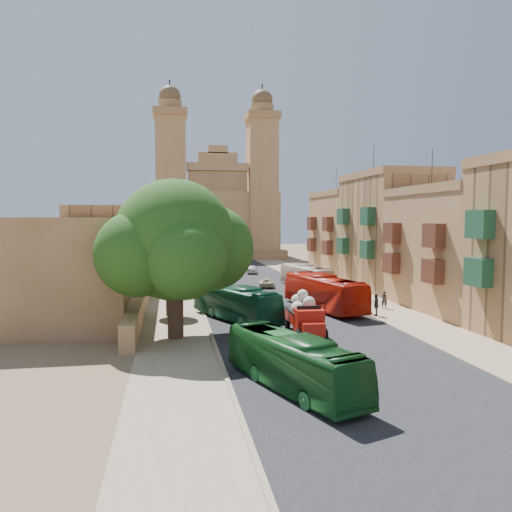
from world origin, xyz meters
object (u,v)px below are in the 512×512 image
object	(u,v)px
street_tree_d	(169,253)
pedestrian_a	(384,300)
street_tree_c	(169,258)
car_cream	(266,283)
olive_pickup	(313,282)
car_white_b	(252,269)
street_tree_a	(168,278)
car_white_a	(226,280)
bus_red_east	(324,292)
church	(215,213)
pedestrian_c	(376,305)
red_truck	(305,315)
car_blue_b	(213,262)
car_dkblue	(204,271)
ficus_tree	(176,244)
bus_green_south	(292,362)
bus_green_north	(236,303)
street_tree_b	(169,265)
car_blue_a	(230,290)
bus_cream_east	(306,276)

from	to	relation	value
street_tree_d	pedestrian_a	distance (m)	40.88
street_tree_c	car_cream	bearing A→B (deg)	-32.86
olive_pickup	car_white_b	size ratio (longest dim) A/B	1.30
street_tree_a	car_white_a	xyz separation A→B (m)	(7.13, 19.46, -2.64)
bus_red_east	car_cream	bearing A→B (deg)	-93.16
church	pedestrian_c	world-z (taller)	church
red_truck	street_tree_d	bearing A→B (deg)	102.31
bus_red_east	pedestrian_c	bearing A→B (deg)	122.21
street_tree_d	olive_pickup	bearing A→B (deg)	-54.46
car_blue_b	car_dkblue	bearing A→B (deg)	-99.81
ficus_tree	car_blue_b	bearing A→B (deg)	82.52
bus_red_east	bus_green_south	bearing A→B (deg)	57.04
bus_green_south	pedestrian_c	bearing A→B (deg)	35.53
pedestrian_c	olive_pickup	bearing A→B (deg)	-158.32
bus_green_south	pedestrian_a	bearing A→B (deg)	35.62
church	car_white_a	size ratio (longest dim) A/B	9.88
street_tree_a	car_dkblue	world-z (taller)	street_tree_a
street_tree_a	car_white_b	distance (m)	34.21
ficus_tree	bus_green_north	bearing A→B (deg)	47.84
street_tree_a	street_tree_d	world-z (taller)	street_tree_a
red_truck	car_cream	size ratio (longest dim) A/B	1.40
church	street_tree_d	xyz separation A→B (m)	(-10.00, -30.61, -6.49)
street_tree_b	pedestrian_a	xyz separation A→B (m)	(19.68, -11.76, -2.51)
olive_pickup	bus_green_north	xyz separation A→B (m)	(-11.08, -15.57, 0.46)
car_blue_a	car_white_a	xyz separation A→B (m)	(0.74, 9.72, -0.07)
bus_cream_east	pedestrian_c	xyz separation A→B (m)	(1.15, -18.36, -0.42)
street_tree_d	bus_red_east	bearing A→B (deg)	-68.38
street_tree_b	pedestrian_a	world-z (taller)	street_tree_b
red_truck	car_blue_a	size ratio (longest dim) A/B	1.37
car_blue_a	car_dkblue	size ratio (longest dim) A/B	0.83
car_blue_a	car_dkblue	distance (m)	20.60
ficus_tree	bus_cream_east	xyz separation A→B (m)	(15.76, 23.37, -5.16)
bus_cream_east	car_white_b	bearing A→B (deg)	-88.82
street_tree_a	red_truck	distance (m)	13.02
bus_green_south	pedestrian_a	size ratio (longest dim) A/B	5.95
street_tree_b	street_tree_a	bearing A→B (deg)	-90.00
bus_green_north	car_white_b	distance (m)	35.14
car_white_b	pedestrian_c	bearing A→B (deg)	109.42
bus_green_north	car_dkblue	world-z (taller)	bus_green_north
car_white_b	pedestrian_a	xyz separation A→B (m)	(7.21, -31.50, 0.17)
red_truck	car_dkblue	bearing A→B (deg)	96.92
olive_pickup	pedestrian_a	xyz separation A→B (m)	(3.18, -12.66, -0.16)
church	car_white_b	size ratio (longest dim) A/B	9.66
street_tree_d	pedestrian_c	world-z (taller)	street_tree_d
bus_cream_east	car_white_a	distance (m)	10.12
ficus_tree	pedestrian_a	xyz separation A→B (m)	(19.08, 8.23, -5.73)
street_tree_b	bus_green_north	distance (m)	15.75
street_tree_a	car_white_b	world-z (taller)	street_tree_a
olive_pickup	bus_green_north	bearing A→B (deg)	-125.44
olive_pickup	car_blue_b	world-z (taller)	olive_pickup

